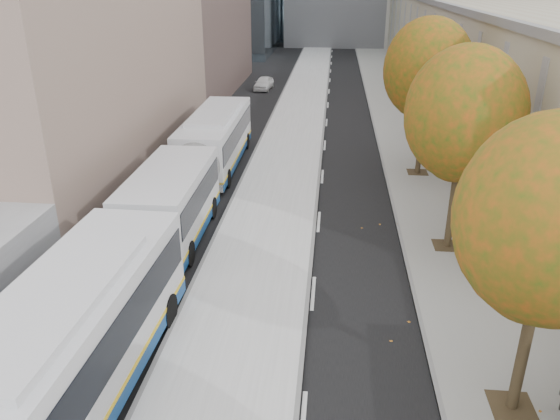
# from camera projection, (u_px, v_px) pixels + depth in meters

# --- Properties ---
(bus_platform) EXTENTS (4.25, 150.00, 0.15)m
(bus_platform) POSITION_uv_depth(u_px,v_px,m) (289.00, 148.00, 34.63)
(bus_platform) COLOR #B5B5B5
(bus_platform) RESTS_ON ground
(sidewalk) EXTENTS (4.75, 150.00, 0.08)m
(sidewalk) POSITION_uv_depth(u_px,v_px,m) (417.00, 152.00, 33.93)
(sidewalk) COLOR gray
(sidewalk) RESTS_ON ground
(building_tan) EXTENTS (18.00, 92.00, 8.00)m
(building_tan) POSITION_uv_depth(u_px,v_px,m) (494.00, 38.00, 57.85)
(building_tan) COLOR gray
(building_tan) RESTS_ON ground
(tree_c) EXTENTS (4.20, 4.20, 7.28)m
(tree_c) POSITION_uv_depth(u_px,v_px,m) (552.00, 221.00, 11.81)
(tree_c) COLOR #2E2316
(tree_c) RESTS_ON sidewalk
(tree_d) EXTENTS (4.40, 4.40, 7.60)m
(tree_d) POSITION_uv_depth(u_px,v_px,m) (465.00, 114.00, 19.94)
(tree_d) COLOR #2E2316
(tree_d) RESTS_ON sidewalk
(tree_e) EXTENTS (4.60, 4.60, 7.92)m
(tree_e) POSITION_uv_depth(u_px,v_px,m) (428.00, 69.00, 28.08)
(tree_e) COLOR #2E2316
(tree_e) RESTS_ON sidewalk
(bus_far) EXTENTS (2.86, 18.01, 3.00)m
(bus_far) POSITION_uv_depth(u_px,v_px,m) (200.00, 161.00, 27.23)
(bus_far) COLOR silver
(bus_far) RESTS_ON ground
(distant_car) EXTENTS (1.80, 3.74, 1.23)m
(distant_car) POSITION_uv_depth(u_px,v_px,m) (264.00, 83.00, 52.38)
(distant_car) COLOR silver
(distant_car) RESTS_ON ground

